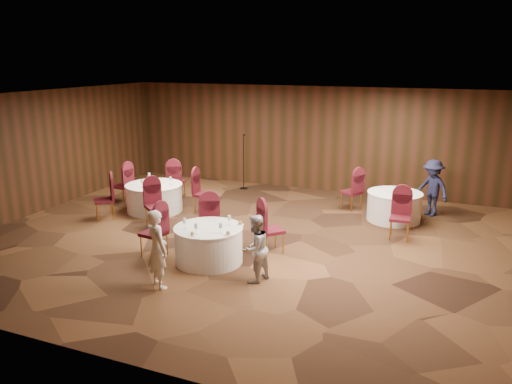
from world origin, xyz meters
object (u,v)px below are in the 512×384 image
at_px(table_left, 154,197).
at_px(woman_b, 255,249).
at_px(mic_stand, 244,173).
at_px(woman_a, 157,249).
at_px(table_main, 209,244).
at_px(man_c, 432,188).
at_px(table_right, 394,206).

relative_size(table_left, woman_b, 1.18).
height_order(mic_stand, woman_a, mic_stand).
bearing_deg(table_main, mic_stand, 106.76).
distance_m(table_left, mic_stand, 3.35).
distance_m(table_main, man_c, 6.37).
distance_m(table_left, woman_a, 4.76).
relative_size(table_main, table_left, 0.92).
bearing_deg(man_c, table_left, -125.45).
xyz_separation_m(woman_a, man_c, (4.27, 6.34, 0.02)).
distance_m(table_left, woman_b, 5.19).
bearing_deg(man_c, table_right, -100.97).
xyz_separation_m(mic_stand, woman_a, (1.39, -7.02, 0.21)).
distance_m(table_right, man_c, 1.22).
distance_m(mic_stand, woman_b, 6.79).
bearing_deg(woman_a, man_c, -91.56).
height_order(table_left, table_right, same).
height_order(table_main, table_left, same).
relative_size(table_right, woman_a, 0.93).
xyz_separation_m(woman_b, man_c, (2.75, 5.46, 0.10)).
height_order(table_left, mic_stand, mic_stand).
bearing_deg(table_right, table_main, -126.80).
bearing_deg(table_right, table_left, -165.17).
bearing_deg(table_right, mic_stand, 162.97).
distance_m(table_right, woman_a, 6.53).
xyz_separation_m(table_right, man_c, (0.84, 0.80, 0.37)).
xyz_separation_m(table_left, mic_stand, (1.28, 3.09, 0.14)).
relative_size(mic_stand, man_c, 1.16).
height_order(mic_stand, man_c, mic_stand).
distance_m(woman_a, woman_b, 1.76).
bearing_deg(table_right, woman_a, -121.78).
xyz_separation_m(mic_stand, man_c, (5.66, -0.68, 0.23)).
distance_m(table_left, man_c, 7.36).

